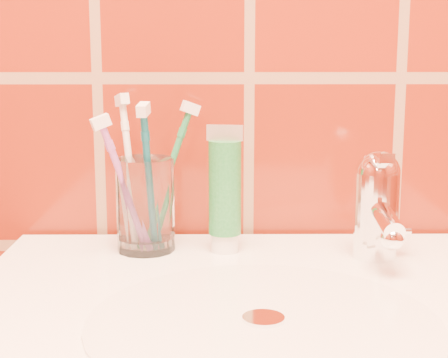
{
  "coord_description": "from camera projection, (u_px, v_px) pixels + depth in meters",
  "views": [
    {
      "loc": [
        -0.04,
        0.37,
        1.08
      ],
      "look_at": [
        -0.03,
        1.08,
        0.94
      ],
      "focal_mm": 55.0,
      "sensor_mm": 36.0,
      "label": 1
    }
  ],
  "objects": [
    {
      "name": "glass_tumbler",
      "position": [
        145.0,
        205.0,
        0.77
      ],
      "size": [
        0.07,
        0.07,
        0.11
      ],
      "primitive_type": "cylinder",
      "rotation": [
        0.0,
        0.0,
        0.05
      ],
      "color": "white",
      "rests_on": "pedestal_sink"
    },
    {
      "name": "toothpaste_tube",
      "position": [
        225.0,
        193.0,
        0.77
      ],
      "size": [
        0.04,
        0.04,
        0.14
      ],
      "rotation": [
        0.0,
        0.0,
        -0.17
      ],
      "color": "white",
      "rests_on": "pedestal_sink"
    },
    {
      "name": "faucet",
      "position": [
        378.0,
        202.0,
        0.74
      ],
      "size": [
        0.05,
        0.11,
        0.12
      ],
      "color": "white",
      "rests_on": "pedestal_sink"
    },
    {
      "name": "toothbrush_0",
      "position": [
        130.0,
        173.0,
        0.78
      ],
      "size": [
        0.09,
        0.11,
        0.19
      ],
      "primitive_type": null,
      "rotation": [
        0.25,
        0.0,
        -2.64
      ],
      "color": "white",
      "rests_on": "glass_tumbler"
    },
    {
      "name": "toothbrush_1",
      "position": [
        125.0,
        187.0,
        0.75
      ],
      "size": [
        0.12,
        0.1,
        0.17
      ],
      "primitive_type": null,
      "rotation": [
        0.33,
        0.0,
        -1.15
      ],
      "color": "#994DA6",
      "rests_on": "glass_tumbler"
    },
    {
      "name": "toothbrush_2",
      "position": [
        149.0,
        180.0,
        0.75
      ],
      "size": [
        0.04,
        0.09,
        0.19
      ],
      "primitive_type": null,
      "rotation": [
        0.2,
        0.0,
        -0.16
      ],
      "color": "#0B5060",
      "rests_on": "glass_tumbler"
    },
    {
      "name": "toothbrush_3",
      "position": [
        167.0,
        176.0,
        0.79
      ],
      "size": [
        0.12,
        0.11,
        0.18
      ],
      "primitive_type": null,
      "rotation": [
        0.36,
        0.0,
        1.94
      ],
      "color": "#207847",
      "rests_on": "glass_tumbler"
    }
  ]
}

